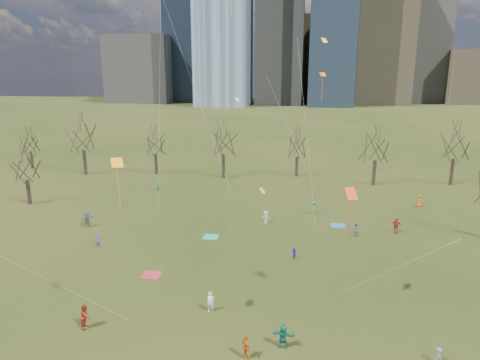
# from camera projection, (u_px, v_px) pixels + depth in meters

# --- Properties ---
(ground) EXTENTS (500.00, 500.00, 0.00)m
(ground) POSITION_uv_depth(u_px,v_px,m) (216.00, 310.00, 31.90)
(ground) COLOR black
(ground) RESTS_ON ground
(downtown_skyline) EXTENTS (212.50, 78.00, 118.00)m
(downtown_skyline) POSITION_uv_depth(u_px,v_px,m) (292.00, 28.00, 224.34)
(downtown_skyline) COLOR slate
(downtown_skyline) RESTS_ON ground
(bare_tree_row) EXTENTS (113.04, 29.80, 9.50)m
(bare_tree_row) POSITION_uv_depth(u_px,v_px,m) (264.00, 146.00, 66.05)
(bare_tree_row) COLOR black
(bare_tree_row) RESTS_ON ground
(blanket_teal) EXTENTS (1.60, 1.50, 0.03)m
(blanket_teal) POSITION_uv_depth(u_px,v_px,m) (211.00, 237.00, 45.96)
(blanket_teal) COLOR teal
(blanket_teal) RESTS_ON ground
(blanket_navy) EXTENTS (1.60, 1.50, 0.03)m
(blanket_navy) POSITION_uv_depth(u_px,v_px,m) (338.00, 226.00, 49.27)
(blanket_navy) COLOR #255FAE
(blanket_navy) RESTS_ON ground
(blanket_crimson) EXTENTS (1.60, 1.50, 0.03)m
(blanket_crimson) POSITION_uv_depth(u_px,v_px,m) (152.00, 275.00, 37.38)
(blanket_crimson) COLOR red
(blanket_crimson) RESTS_ON ground
(person_1) EXTENTS (0.66, 0.63, 1.52)m
(person_1) POSITION_uv_depth(u_px,v_px,m) (211.00, 302.00, 31.59)
(person_1) COLOR white
(person_1) RESTS_ON ground
(person_2) EXTENTS (0.78, 0.94, 1.74)m
(person_2) POSITION_uv_depth(u_px,v_px,m) (86.00, 316.00, 29.56)
(person_2) COLOR #9F2116
(person_2) RESTS_ON ground
(person_3) EXTENTS (0.52, 0.73, 1.02)m
(person_3) POSITION_uv_depth(u_px,v_px,m) (439.00, 355.00, 26.08)
(person_3) COLOR slate
(person_3) RESTS_ON ground
(person_4) EXTENTS (0.85, 0.98, 1.58)m
(person_4) POSITION_uv_depth(u_px,v_px,m) (246.00, 347.00, 26.36)
(person_4) COLOR #CC6516
(person_4) RESTS_ON ground
(person_5) EXTENTS (1.57, 0.67, 1.64)m
(person_5) POSITION_uv_depth(u_px,v_px,m) (283.00, 336.00, 27.42)
(person_5) COLOR #186E5A
(person_5) RESTS_ON ground
(person_7) EXTENTS (0.58, 0.64, 1.47)m
(person_7) POSITION_uv_depth(u_px,v_px,m) (98.00, 240.00, 43.18)
(person_7) COLOR #874488
(person_7) RESTS_ON ground
(person_8) EXTENTS (0.66, 0.70, 1.13)m
(person_8) POSITION_uv_depth(u_px,v_px,m) (294.00, 254.00, 40.39)
(person_8) COLOR #2926A8
(person_8) RESTS_ON ground
(person_9) EXTENTS (1.02, 0.69, 1.45)m
(person_9) POSITION_uv_depth(u_px,v_px,m) (266.00, 217.00, 50.02)
(person_9) COLOR silver
(person_9) RESTS_ON ground
(person_10) EXTENTS (1.05, 0.50, 1.75)m
(person_10) POSITION_uv_depth(u_px,v_px,m) (396.00, 225.00, 46.84)
(person_10) COLOR maroon
(person_10) RESTS_ON ground
(person_11) EXTENTS (1.23, 1.82, 1.89)m
(person_11) POSITION_uv_depth(u_px,v_px,m) (87.00, 219.00, 48.79)
(person_11) COLOR slate
(person_11) RESTS_ON ground
(person_12) EXTENTS (0.66, 0.87, 1.60)m
(person_12) POSITION_uv_depth(u_px,v_px,m) (419.00, 201.00, 55.88)
(person_12) COLOR #EF551A
(person_12) RESTS_ON ground
(person_13) EXTENTS (0.65, 0.62, 1.49)m
(person_13) POSITION_uv_depth(u_px,v_px,m) (158.00, 187.00, 62.74)
(person_13) COLOR #1A774F
(person_13) RESTS_ON ground
(person_14) EXTENTS (0.84, 0.72, 1.51)m
(person_14) POSITION_uv_depth(u_px,v_px,m) (355.00, 229.00, 46.00)
(person_14) COLOR slate
(person_14) RESTS_ON ground
(person_15) EXTENTS (0.82, 1.17, 1.66)m
(person_15) POSITION_uv_depth(u_px,v_px,m) (314.00, 208.00, 52.98)
(person_15) COLOR #19724C
(person_15) RESTS_ON ground
(kites_airborne) EXTENTS (62.47, 45.70, 31.10)m
(kites_airborne) POSITION_uv_depth(u_px,v_px,m) (248.00, 116.00, 40.89)
(kites_airborne) COLOR #FFA115
(kites_airborne) RESTS_ON ground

